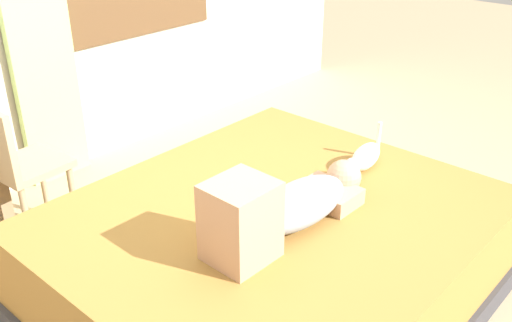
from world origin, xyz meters
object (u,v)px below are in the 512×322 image
Objects in this scene: bed at (273,258)px; chair_by_desk at (16,162)px; person_lying at (286,206)px; cat at (364,158)px.

chair_by_desk reaches higher than bed.
person_lying reaches higher than bed.
person_lying is (-0.09, -0.14, 0.39)m from bed.
cat is at bearing 4.11° from person_lying.
bed is 1.54m from chair_by_desk.
bed is at bearing 58.48° from person_lying.
cat reaches higher than bed.
chair_by_desk reaches higher than cat.
bed is at bearing 172.03° from cat.
chair_by_desk is at bearing 127.49° from cat.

